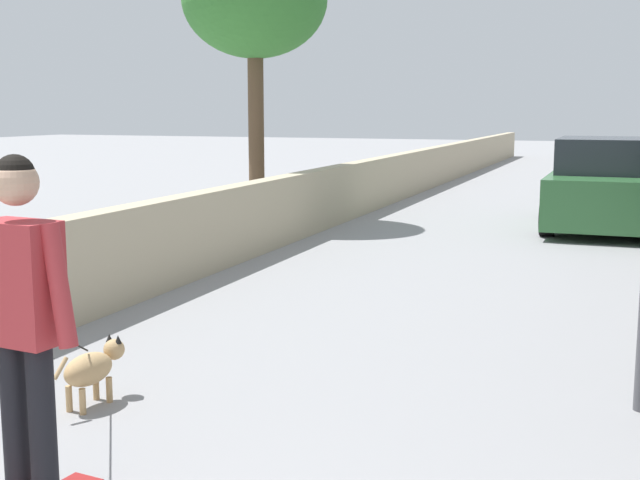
{
  "coord_description": "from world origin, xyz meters",
  "views": [
    {
      "loc": [
        -0.54,
        -2.13,
        2.03
      ],
      "look_at": [
        5.59,
        0.17,
        1.0
      ],
      "focal_mm": 46.95,
      "sensor_mm": 36.0,
      "label": 1
    }
  ],
  "objects_px": {
    "car_near": "(603,187)",
    "tree_left_mid": "(255,1)",
    "person_skateboarder": "(22,306)",
    "dog": "(92,367)"
  },
  "relations": [
    {
      "from": "person_skateboarder",
      "to": "car_near",
      "type": "relative_size",
      "value": 0.45
    },
    {
      "from": "tree_left_mid",
      "to": "person_skateboarder",
      "type": "relative_size",
      "value": 2.83
    },
    {
      "from": "dog",
      "to": "car_near",
      "type": "relative_size",
      "value": 0.46
    },
    {
      "from": "car_near",
      "to": "tree_left_mid",
      "type": "bearing_deg",
      "value": 103.67
    },
    {
      "from": "car_near",
      "to": "person_skateboarder",
      "type": "bearing_deg",
      "value": 169.3
    },
    {
      "from": "tree_left_mid",
      "to": "person_skateboarder",
      "type": "height_order",
      "value": "tree_left_mid"
    },
    {
      "from": "tree_left_mid",
      "to": "car_near",
      "type": "bearing_deg",
      "value": -76.33
    },
    {
      "from": "person_skateboarder",
      "to": "dog",
      "type": "xyz_separation_m",
      "value": [
        1.5,
        0.72,
        -0.83
      ]
    },
    {
      "from": "tree_left_mid",
      "to": "person_skateboarder",
      "type": "bearing_deg",
      "value": -160.97
    },
    {
      "from": "person_skateboarder",
      "to": "dog",
      "type": "bearing_deg",
      "value": 25.75
    }
  ]
}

